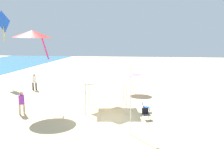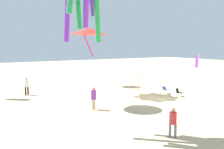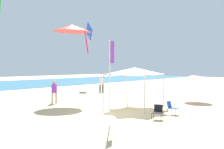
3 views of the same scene
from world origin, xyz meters
name	(u,v)px [view 3 (image 3 of 3)]	position (x,y,z in m)	size (l,w,h in m)	color
ground	(118,116)	(0.00, 0.00, -0.05)	(120.00, 120.00, 0.10)	#D6BC8C
canopy_tent	(135,71)	(2.95, 0.86, 2.62)	(3.81, 3.62, 2.90)	#B7B7BC
beach_umbrella	(193,77)	(8.84, -1.01, 2.08)	(2.16, 2.17, 2.45)	silver
folding_chair_near_cooler	(172,107)	(2.33, -2.37, 0.47)	(0.55, 0.64, 0.82)	black
folding_chair_right_of_tent	(158,111)	(0.51, -2.43, 0.47)	(0.75, 0.69, 0.82)	black
banner_flag	(110,74)	(-2.44, -1.46, 2.59)	(0.36, 0.06, 4.34)	silver
person_kite_handler	(101,83)	(9.33, 10.05, 1.10)	(0.45, 0.45, 1.88)	black
person_by_tent	(54,90)	(0.52, 7.11, 1.07)	(0.43, 0.43, 1.82)	#C6B28C
kite_delta_red	(72,28)	(2.08, 6.70, 6.20)	(4.16, 4.17, 2.48)	red
kite_diamond_blue	(89,32)	(12.39, 15.15, 7.72)	(1.15, 2.46, 3.82)	blue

